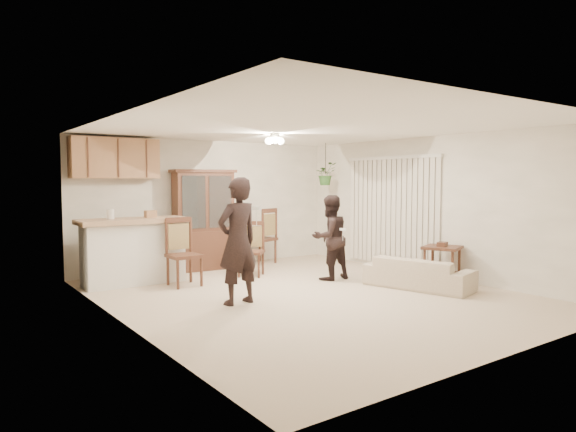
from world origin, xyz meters
TOP-DOWN VIEW (x-y plane):
  - floor at (0.00, 0.00)m, footprint 6.50×6.50m
  - ceiling at (0.00, 0.00)m, footprint 5.50×6.50m
  - wall_back at (0.00, 3.25)m, footprint 5.50×0.02m
  - wall_front at (0.00, -3.25)m, footprint 5.50×0.02m
  - wall_left at (-2.75, 0.00)m, footprint 0.02×6.50m
  - wall_right at (2.75, 0.00)m, footprint 0.02×6.50m
  - breakfast_bar at (-1.85, 2.35)m, footprint 1.60×0.55m
  - bar_top at (-1.85, 2.35)m, footprint 1.75×0.70m
  - upper_cabinets at (-1.90, 3.07)m, footprint 1.50×0.34m
  - vertical_blinds at (2.71, 0.90)m, footprint 0.06×2.30m
  - ceiling_fixture at (0.20, 1.20)m, footprint 0.36×0.36m
  - hanging_plant at (2.30, 2.40)m, footprint 0.43×0.37m
  - plant_cord at (2.30, 2.40)m, footprint 0.01×0.01m
  - sofa at (1.72, -0.62)m, footprint 1.20×2.00m
  - adult at (-1.14, 0.14)m, footprint 0.71×0.51m
  - child at (1.03, 0.75)m, footprint 0.66×0.52m
  - china_hutch at (-0.29, 2.93)m, footprint 1.26×0.58m
  - side_table at (2.35, -0.59)m, footprint 0.74×0.74m
  - chair_bar at (-1.23, 1.71)m, footprint 0.49×0.49m
  - chair_hutch_left at (0.10, 1.81)m, footprint 0.61×0.61m
  - chair_hutch_right at (0.99, 2.89)m, footprint 0.64×0.64m
  - controller_adult at (-1.08, -0.27)m, footprint 0.07×0.16m
  - controller_child at (1.03, 0.40)m, footprint 0.04×0.13m

SIDE VIEW (x-z plane):
  - floor at x=0.00m, z-range 0.00..0.00m
  - chair_hutch_left at x=0.10m, z-range -0.21..0.76m
  - chair_bar at x=-1.23m, z-range -0.24..0.87m
  - chair_hutch_right at x=0.99m, z-range -0.25..0.90m
  - side_table at x=2.35m, z-range -0.02..0.67m
  - sofa at x=1.72m, z-range 0.00..0.73m
  - breakfast_bar at x=-1.85m, z-range 0.00..1.00m
  - child at x=1.03m, z-range 0.00..1.35m
  - controller_child at x=1.03m, z-range 0.88..0.92m
  - adult at x=-1.14m, z-range 0.00..1.80m
  - china_hutch at x=-0.29m, z-range -0.01..1.91m
  - bar_top at x=-1.85m, z-range 1.01..1.09m
  - vertical_blinds at x=2.71m, z-range 0.05..2.15m
  - wall_back at x=0.00m, z-range 0.00..2.50m
  - wall_front at x=0.00m, z-range 0.00..2.50m
  - wall_left at x=-2.75m, z-range 0.00..2.50m
  - wall_right at x=2.75m, z-range 0.00..2.50m
  - controller_adult at x=-1.08m, z-range 1.33..1.37m
  - hanging_plant at x=2.30m, z-range 1.61..2.09m
  - upper_cabinets at x=-1.90m, z-range 1.75..2.45m
  - plant_cord at x=2.30m, z-range 1.85..2.50m
  - ceiling_fixture at x=0.20m, z-range 2.30..2.50m
  - ceiling at x=0.00m, z-range 2.49..2.51m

